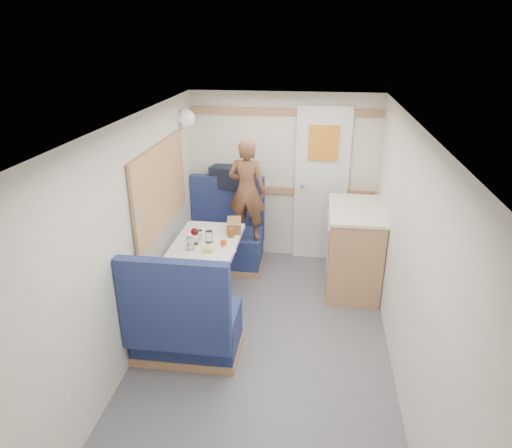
# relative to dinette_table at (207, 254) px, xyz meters

# --- Properties ---
(floor) EXTENTS (4.50, 4.50, 0.00)m
(floor) POSITION_rel_dinette_table_xyz_m (0.65, -1.00, -0.57)
(floor) COLOR #515156
(floor) RESTS_ON ground
(ceiling) EXTENTS (4.50, 4.50, 0.00)m
(ceiling) POSITION_rel_dinette_table_xyz_m (0.65, -1.00, 1.43)
(ceiling) COLOR silver
(ceiling) RESTS_ON wall_back
(wall_back) EXTENTS (2.20, 0.02, 2.00)m
(wall_back) POSITION_rel_dinette_table_xyz_m (0.65, 1.25, 0.43)
(wall_back) COLOR silver
(wall_back) RESTS_ON floor
(wall_left) EXTENTS (0.02, 4.50, 2.00)m
(wall_left) POSITION_rel_dinette_table_xyz_m (-0.45, -1.00, 0.43)
(wall_left) COLOR silver
(wall_left) RESTS_ON floor
(wall_right) EXTENTS (0.02, 4.50, 2.00)m
(wall_right) POSITION_rel_dinette_table_xyz_m (1.75, -1.00, 0.43)
(wall_right) COLOR silver
(wall_right) RESTS_ON floor
(oak_trim_low) EXTENTS (2.15, 0.02, 0.08)m
(oak_trim_low) POSITION_rel_dinette_table_xyz_m (0.65, 1.23, 0.28)
(oak_trim_low) COLOR #AE7E4E
(oak_trim_low) RESTS_ON wall_back
(oak_trim_high) EXTENTS (2.15, 0.02, 0.08)m
(oak_trim_high) POSITION_rel_dinette_table_xyz_m (0.65, 1.23, 1.21)
(oak_trim_high) COLOR #AE7E4E
(oak_trim_high) RESTS_ON wall_back
(side_window) EXTENTS (0.04, 1.30, 0.72)m
(side_window) POSITION_rel_dinette_table_xyz_m (-0.43, 0.00, 0.68)
(side_window) COLOR #ABB89C
(side_window) RESTS_ON wall_left
(rear_door) EXTENTS (0.62, 0.12, 1.86)m
(rear_door) POSITION_rel_dinette_table_xyz_m (1.10, 1.22, 0.41)
(rear_door) COLOR white
(rear_door) RESTS_ON wall_back
(dinette_table) EXTENTS (0.62, 0.92, 0.72)m
(dinette_table) POSITION_rel_dinette_table_xyz_m (0.00, 0.00, 0.00)
(dinette_table) COLOR white
(dinette_table) RESTS_ON floor
(bench_far) EXTENTS (0.90, 0.59, 1.05)m
(bench_far) POSITION_rel_dinette_table_xyz_m (-0.00, 0.86, -0.27)
(bench_far) COLOR navy
(bench_far) RESTS_ON floor
(bench_near) EXTENTS (0.90, 0.59, 1.05)m
(bench_near) POSITION_rel_dinette_table_xyz_m (-0.00, -0.86, -0.27)
(bench_near) COLOR navy
(bench_near) RESTS_ON floor
(ledge) EXTENTS (0.90, 0.14, 0.04)m
(ledge) POSITION_rel_dinette_table_xyz_m (-0.00, 1.12, 0.31)
(ledge) COLOR #AE7E4E
(ledge) RESTS_ON bench_far
(dome_light) EXTENTS (0.20, 0.20, 0.20)m
(dome_light) POSITION_rel_dinette_table_xyz_m (-0.39, 0.85, 1.18)
(dome_light) COLOR white
(dome_light) RESTS_ON wall_left
(galley_counter) EXTENTS (0.57, 0.92, 0.92)m
(galley_counter) POSITION_rel_dinette_table_xyz_m (1.47, 0.55, -0.10)
(galley_counter) COLOR #AE7E4E
(galley_counter) RESTS_ON floor
(person) EXTENTS (0.43, 0.30, 1.13)m
(person) POSITION_rel_dinette_table_xyz_m (0.30, 0.68, 0.45)
(person) COLOR brown
(person) RESTS_ON bench_far
(duffel_bag) EXTENTS (0.56, 0.36, 0.25)m
(duffel_bag) POSITION_rel_dinette_table_xyz_m (0.07, 1.12, 0.46)
(duffel_bag) COLOR black
(duffel_bag) RESTS_ON ledge
(tray) EXTENTS (0.30, 0.36, 0.02)m
(tray) POSITION_rel_dinette_table_xyz_m (0.18, -0.35, 0.16)
(tray) COLOR white
(tray) RESTS_ON dinette_table
(orange_fruit) EXTENTS (0.07, 0.07, 0.07)m
(orange_fruit) POSITION_rel_dinette_table_xyz_m (0.20, -0.14, 0.20)
(orange_fruit) COLOR #EA5E0A
(orange_fruit) RESTS_ON tray
(cheese_block) EXTENTS (0.11, 0.08, 0.04)m
(cheese_block) POSITION_rel_dinette_table_xyz_m (0.09, -0.27, 0.19)
(cheese_block) COLOR #DEC780
(cheese_block) RESTS_ON tray
(wine_glass) EXTENTS (0.08, 0.08, 0.17)m
(wine_glass) POSITION_rel_dinette_table_xyz_m (-0.09, -0.10, 0.28)
(wine_glass) COLOR white
(wine_glass) RESTS_ON dinette_table
(tumbler_left) EXTENTS (0.07, 0.07, 0.12)m
(tumbler_left) POSITION_rel_dinette_table_xyz_m (-0.10, -0.22, 0.21)
(tumbler_left) COLOR silver
(tumbler_left) RESTS_ON dinette_table
(tumbler_right) EXTENTS (0.07, 0.07, 0.12)m
(tumbler_right) POSITION_rel_dinette_table_xyz_m (0.04, -0.04, 0.21)
(tumbler_right) COLOR silver
(tumbler_right) RESTS_ON dinette_table
(beer_glass) EXTENTS (0.06, 0.06, 0.09)m
(beer_glass) POSITION_rel_dinette_table_xyz_m (0.22, 0.10, 0.20)
(beer_glass) COLOR brown
(beer_glass) RESTS_ON dinette_table
(pepper_grinder) EXTENTS (0.03, 0.03, 0.09)m
(pepper_grinder) POSITION_rel_dinette_table_xyz_m (-0.07, 0.04, 0.20)
(pepper_grinder) COLOR black
(pepper_grinder) RESTS_ON dinette_table
(salt_grinder) EXTENTS (0.03, 0.03, 0.08)m
(salt_grinder) POSITION_rel_dinette_table_xyz_m (-0.06, -0.00, 0.20)
(salt_grinder) COLOR silver
(salt_grinder) RESTS_ON dinette_table
(bread_loaf) EXTENTS (0.18, 0.28, 0.11)m
(bread_loaf) POSITION_rel_dinette_table_xyz_m (0.22, 0.28, 0.21)
(bread_loaf) COLOR brown
(bread_loaf) RESTS_ON dinette_table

